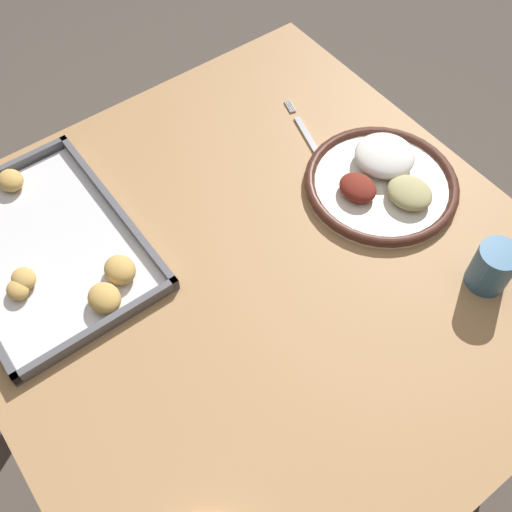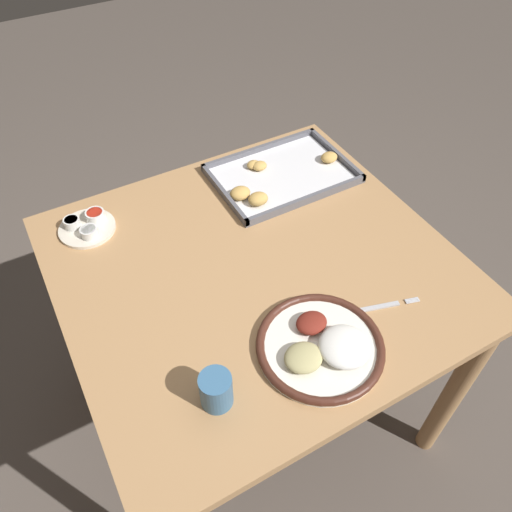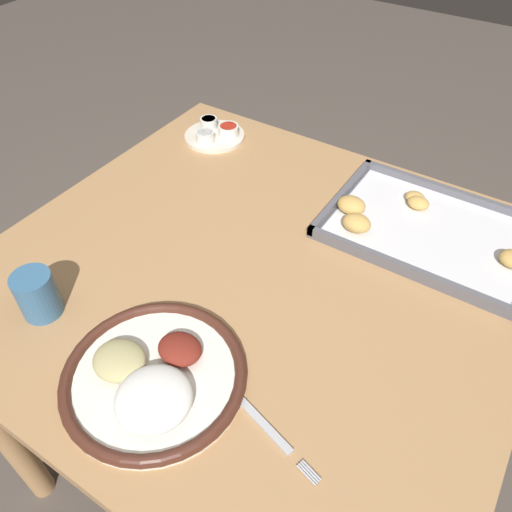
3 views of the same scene
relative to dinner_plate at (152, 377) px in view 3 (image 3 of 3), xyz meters
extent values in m
plane|color=#564C44|center=(0.00, 0.30, -0.79)|extent=(8.00, 8.00, 0.00)
cube|color=#AD7F51|center=(0.00, 0.30, -0.03)|extent=(0.99, 0.94, 0.03)
cylinder|color=#AD7F51|center=(-0.44, 0.72, -0.42)|extent=(0.06, 0.06, 0.74)
cylinder|color=#AD7F51|center=(0.44, 0.72, -0.42)|extent=(0.06, 0.06, 0.74)
cylinder|color=white|center=(0.00, 0.00, -0.01)|extent=(0.28, 0.28, 0.01)
torus|color=#472319|center=(0.00, 0.00, 0.00)|extent=(0.29, 0.29, 0.02)
ellipsoid|color=white|center=(0.04, -0.03, 0.02)|extent=(0.11, 0.11, 0.04)
ellipsoid|color=maroon|center=(0.01, 0.06, 0.01)|extent=(0.07, 0.06, 0.03)
ellipsoid|color=tan|center=(-0.06, -0.01, 0.01)|extent=(0.09, 0.08, 0.03)
cube|color=#B2B2B7|center=(0.16, 0.04, -0.01)|extent=(0.16, 0.06, 0.00)
cylinder|color=#B2B2B7|center=(0.27, 0.00, -0.01)|extent=(0.03, 0.01, 0.00)
cylinder|color=#B2B2B7|center=(0.27, 0.00, -0.01)|extent=(0.03, 0.01, 0.00)
cylinder|color=#B2B2B7|center=(0.27, 0.01, -0.01)|extent=(0.03, 0.01, 0.00)
cylinder|color=#B2B2B7|center=(0.27, 0.01, -0.01)|extent=(0.03, 0.01, 0.00)
cylinder|color=beige|center=(-0.35, 0.63, -0.01)|extent=(0.15, 0.15, 0.01)
cylinder|color=silver|center=(-0.31, 0.65, 0.01)|extent=(0.05, 0.05, 0.03)
cylinder|color=#B22819|center=(-0.31, 0.65, 0.02)|extent=(0.04, 0.04, 0.01)
cylinder|color=silver|center=(-0.38, 0.65, 0.01)|extent=(0.04, 0.04, 0.03)
cylinder|color=#C67F23|center=(-0.38, 0.65, 0.02)|extent=(0.04, 0.04, 0.01)
cylinder|color=silver|center=(-0.35, 0.60, 0.01)|extent=(0.05, 0.05, 0.03)
cylinder|color=#51992D|center=(-0.35, 0.60, 0.02)|extent=(0.04, 0.04, 0.01)
cube|color=#595960|center=(0.25, 0.57, -0.01)|extent=(0.41, 0.29, 0.01)
cube|color=silver|center=(0.25, 0.57, -0.01)|extent=(0.38, 0.27, 0.00)
cube|color=#595960|center=(0.25, 0.43, 0.00)|extent=(0.41, 0.01, 0.02)
cube|color=#595960|center=(0.25, 0.71, 0.00)|extent=(0.41, 0.01, 0.02)
cube|color=#595960|center=(0.04, 0.57, 0.00)|extent=(0.01, 0.29, 0.02)
ellipsoid|color=tan|center=(0.12, 0.49, 0.01)|extent=(0.06, 0.05, 0.03)
ellipsoid|color=tan|center=(0.18, 0.65, 0.00)|extent=(0.04, 0.04, 0.02)
ellipsoid|color=tan|center=(0.08, 0.54, 0.01)|extent=(0.06, 0.05, 0.03)
ellipsoid|color=tan|center=(0.20, 0.63, 0.01)|extent=(0.05, 0.04, 0.03)
cylinder|color=#38668E|center=(-0.26, 0.00, 0.03)|extent=(0.07, 0.07, 0.09)
camera|label=1|loc=(-0.45, 0.63, 0.85)|focal=42.00mm
camera|label=2|loc=(-0.42, -0.45, 0.95)|focal=35.00mm
camera|label=3|loc=(0.36, -0.27, 0.67)|focal=35.00mm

